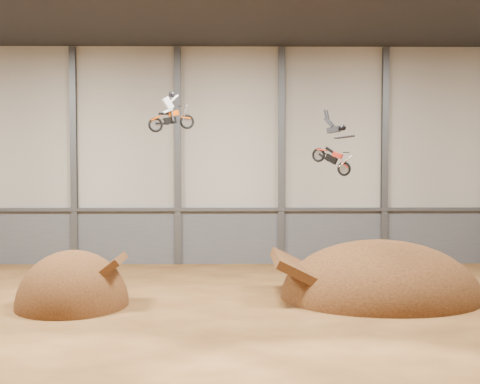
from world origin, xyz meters
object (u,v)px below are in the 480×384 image
landing_ramp (380,298)px  fmx_rider_a (172,109)px  takeoff_ramp (73,306)px  fmx_rider_b (328,143)px

landing_ramp → fmx_rider_a: fmx_rider_a is taller
landing_ramp → takeoff_ramp: bearing=-173.8°
landing_ramp → fmx_rider_a: bearing=179.5°
takeoff_ramp → fmx_rider_a: 10.43m
takeoff_ramp → landing_ramp: (14.75, 1.60, 0.00)m
fmx_rider_a → fmx_rider_b: fmx_rider_a is taller
landing_ramp → fmx_rider_b: fmx_rider_b is taller
takeoff_ramp → fmx_rider_b: bearing=-1.8°
takeoff_ramp → fmx_rider_a: fmx_rider_a is taller
fmx_rider_a → fmx_rider_b: (7.31, -2.06, -1.65)m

